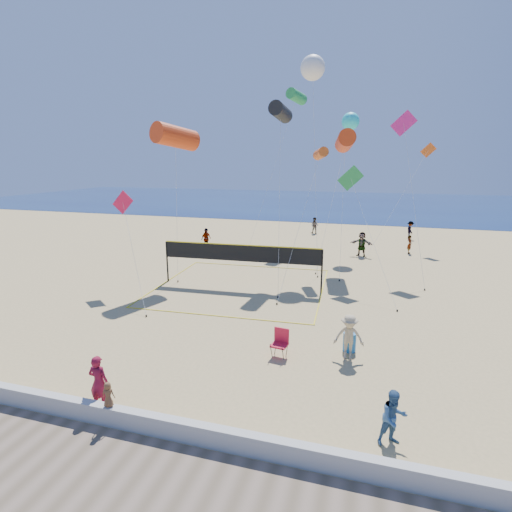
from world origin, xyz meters
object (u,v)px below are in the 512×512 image
(trash_barrel, at_px, (349,342))
(volleyball_net, at_px, (241,258))
(woman, at_px, (99,382))
(camp_chair, at_px, (280,341))

(trash_barrel, height_order, volleyball_net, volleyball_net)
(woman, height_order, volleyball_net, volleyball_net)
(camp_chair, xyz_separation_m, volleyball_net, (-4.29, 7.92, 1.19))
(woman, relative_size, camp_chair, 1.42)
(camp_chair, height_order, volleyball_net, volleyball_net)
(camp_chair, height_order, trash_barrel, camp_chair)
(woman, bearing_deg, trash_barrel, -143.56)
(camp_chair, relative_size, trash_barrel, 1.61)
(woman, relative_size, volleyball_net, 0.17)
(volleyball_net, bearing_deg, camp_chair, -64.58)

